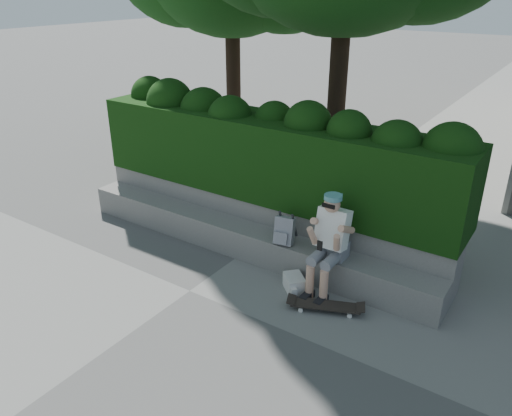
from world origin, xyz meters
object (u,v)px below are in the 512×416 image
Objects in this scene: person at (330,240)px; backpack_plaid at (285,231)px; backpack_ground at (294,283)px; skateboard at (325,306)px.

backpack_plaid is at bearing 173.61° from person.
backpack_plaid is at bearing -179.72° from backpack_ground.
skateboard is 1.21m from backpack_plaid.
person reaches higher than backpack_plaid.
backpack_ground is (-0.56, 0.18, 0.03)m from skateboard.
person is 3.53× the size of backpack_plaid.
skateboard is at bearing -65.27° from person.
person reaches higher than backpack_ground.
person is at bearing 91.95° from skateboard.
backpack_plaid is at bearing 127.85° from skateboard.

